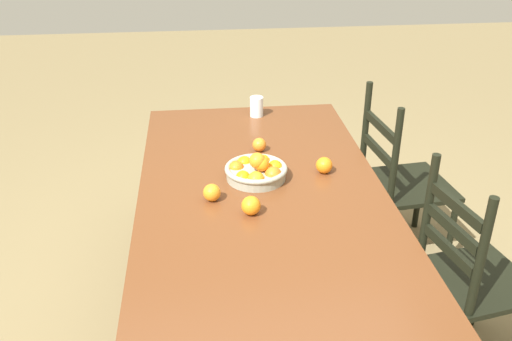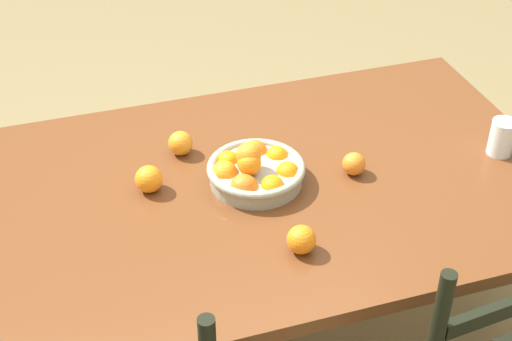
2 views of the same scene
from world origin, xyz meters
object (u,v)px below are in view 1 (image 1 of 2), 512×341
at_px(orange_loose_1, 324,165).
at_px(orange_loose_2, 259,145).
at_px(chair_near_window, 469,279).
at_px(drinking_glass, 257,107).
at_px(fruit_bowl, 256,171).
at_px(orange_loose_0, 212,193).
at_px(chair_by_cabinet, 400,183).
at_px(dining_table, 262,206).
at_px(orange_loose_3, 251,206).

bearing_deg(orange_loose_1, orange_loose_2, -134.31).
bearing_deg(chair_near_window, drinking_glass, 21.38).
xyz_separation_m(chair_near_window, fruit_bowl, (-0.47, -0.85, 0.32)).
bearing_deg(orange_loose_0, fruit_bowl, 129.34).
bearing_deg(orange_loose_1, drinking_glass, -162.29).
distance_m(chair_by_cabinet, orange_loose_0, 1.25).
distance_m(dining_table, chair_near_window, 0.93).
bearing_deg(fruit_bowl, orange_loose_2, 170.96).
bearing_deg(orange_loose_3, orange_loose_0, -129.77).
bearing_deg(orange_loose_2, chair_near_window, 46.74).
bearing_deg(drinking_glass, orange_loose_1, 17.71).
relative_size(dining_table, orange_loose_0, 26.74).
xyz_separation_m(fruit_bowl, orange_loose_1, (-0.03, 0.32, -0.00)).
bearing_deg(orange_loose_3, fruit_bowl, 169.51).
bearing_deg(chair_by_cabinet, orange_loose_2, 92.32).
bearing_deg(orange_loose_0, drinking_glass, 162.54).
bearing_deg(dining_table, chair_by_cabinet, 121.25).
relative_size(chair_near_window, orange_loose_1, 12.73).
height_order(dining_table, chair_by_cabinet, chair_by_cabinet).
bearing_deg(chair_by_cabinet, drinking_glass, 59.52).
height_order(orange_loose_1, orange_loose_3, orange_loose_3).
height_order(dining_table, orange_loose_1, orange_loose_1).
bearing_deg(orange_loose_2, fruit_bowl, -9.04).
height_order(fruit_bowl, orange_loose_0, fruit_bowl).
bearing_deg(drinking_glass, fruit_bowl, -6.30).
distance_m(dining_table, chair_by_cabinet, 1.00).
relative_size(fruit_bowl, orange_loose_1, 3.71).
xyz_separation_m(dining_table, fruit_bowl, (-0.10, -0.01, 0.12)).
relative_size(dining_table, chair_near_window, 2.05).
bearing_deg(orange_loose_2, orange_loose_3, -9.77).
bearing_deg(fruit_bowl, chair_by_cabinet, 115.41).
distance_m(chair_by_cabinet, orange_loose_3, 1.19).
xyz_separation_m(orange_loose_1, orange_loose_3, (0.32, -0.37, 0.00)).
xyz_separation_m(dining_table, drinking_glass, (-0.86, 0.07, 0.14)).
bearing_deg(fruit_bowl, orange_loose_1, 94.51).
bearing_deg(orange_loose_0, chair_by_cabinet, 118.49).
height_order(fruit_bowl, drinking_glass, fruit_bowl).
bearing_deg(fruit_bowl, drinking_glass, 173.70).
relative_size(orange_loose_1, orange_loose_3, 0.97).
bearing_deg(orange_loose_3, orange_loose_1, 130.94).
xyz_separation_m(dining_table, orange_loose_0, (0.07, -0.22, 0.12)).
distance_m(chair_by_cabinet, orange_loose_1, 0.73).
bearing_deg(chair_by_cabinet, dining_table, 115.47).
height_order(dining_table, chair_near_window, chair_near_window).
relative_size(dining_table, fruit_bowl, 7.03).
distance_m(fruit_bowl, orange_loose_0, 0.27).
relative_size(orange_loose_1, drinking_glass, 0.68).
distance_m(dining_table, drinking_glass, 0.87).
height_order(orange_loose_1, drinking_glass, drinking_glass).
xyz_separation_m(fruit_bowl, orange_loose_2, (-0.29, 0.05, -0.01)).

